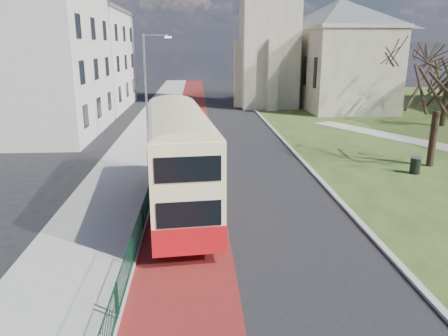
{
  "coord_description": "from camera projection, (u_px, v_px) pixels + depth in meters",
  "views": [
    {
      "loc": [
        -0.7,
        -15.65,
        7.26
      ],
      "look_at": [
        0.48,
        3.06,
        2.0
      ],
      "focal_mm": 35.0,
      "sensor_mm": 36.0,
      "label": 1
    }
  ],
  "objects": [
    {
      "name": "pedestrian_railing",
      "position": [
        150.0,
        193.0,
        20.55
      ],
      "size": [
        0.07,
        24.0,
        1.12
      ],
      "color": "#0C3821",
      "rests_on": "ground"
    },
    {
      "name": "bus",
      "position": [
        178.0,
        157.0,
        19.14
      ],
      "size": [
        3.55,
        10.97,
        4.51
      ],
      "rotation": [
        0.0,
        0.0,
        0.1
      ],
      "color": "#B71015",
      "rests_on": "ground"
    },
    {
      "name": "bus_lane",
      "position": [
        191.0,
        136.0,
        36.18
      ],
      "size": [
        3.4,
        120.0,
        0.01
      ],
      "primitive_type": "cube",
      "color": "#591414",
      "rests_on": "ground"
    },
    {
      "name": "pavement_west",
      "position": [
        145.0,
        136.0,
        35.94
      ],
      "size": [
        4.0,
        120.0,
        0.12
      ],
      "primitive_type": "cube",
      "color": "gray",
      "rests_on": "ground"
    },
    {
      "name": "road_carriageway",
      "position": [
        223.0,
        136.0,
        36.34
      ],
      "size": [
        9.0,
        120.0,
        0.01
      ],
      "primitive_type": "cube",
      "color": "black",
      "rests_on": "ground"
    },
    {
      "name": "kerb_west",
      "position": [
        169.0,
        136.0,
        36.06
      ],
      "size": [
        0.25,
        120.0,
        0.13
      ],
      "primitive_type": "cube",
      "color": "#999993",
      "rests_on": "ground"
    },
    {
      "name": "kerb_east",
      "position": [
        274.0,
        130.0,
        38.53
      ],
      "size": [
        0.25,
        80.0,
        0.13
      ],
      "primitive_type": "cube",
      "color": "#999993",
      "rests_on": "ground"
    },
    {
      "name": "street_block_near",
      "position": [
        33.0,
        55.0,
        35.57
      ],
      "size": [
        10.3,
        14.3,
        13.0
      ],
      "color": "beige",
      "rests_on": "ground"
    },
    {
      "name": "litter_bin",
      "position": [
        415.0,
        165.0,
        25.44
      ],
      "size": [
        0.8,
        0.8,
        1.0
      ],
      "rotation": [
        0.0,
        0.0,
        0.36
      ],
      "color": "black",
      "rests_on": "grass_green"
    },
    {
      "name": "ground",
      "position": [
        217.0,
        239.0,
        17.04
      ],
      "size": [
        160.0,
        160.0,
        0.0
      ],
      "primitive_type": "plane",
      "color": "black",
      "rests_on": "ground"
    },
    {
      "name": "winter_tree_near",
      "position": [
        443.0,
        65.0,
        25.55
      ],
      "size": [
        6.41,
        6.41,
        8.86
      ],
      "rotation": [
        0.0,
        0.0,
        -0.07
      ],
      "color": "black",
      "rests_on": "grass_green"
    },
    {
      "name": "streetlamp",
      "position": [
        148.0,
        83.0,
        32.83
      ],
      "size": [
        2.13,
        0.18,
        8.0
      ],
      "color": "gray",
      "rests_on": "pavement_west"
    },
    {
      "name": "street_block_far",
      "position": [
        82.0,
        59.0,
        51.15
      ],
      "size": [
        10.3,
        16.3,
        11.5
      ],
      "color": "beige",
      "rests_on": "ground"
    }
  ]
}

